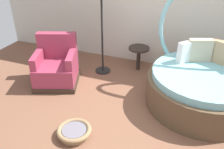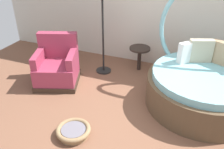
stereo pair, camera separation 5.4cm
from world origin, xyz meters
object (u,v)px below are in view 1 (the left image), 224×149
at_px(pet_basket, 74,131).
at_px(side_table, 139,51).
at_px(round_daybed, 204,81).
at_px(red_armchair, 57,67).

distance_m(pet_basket, side_table, 2.36).
bearing_deg(side_table, round_daybed, -29.48).
bearing_deg(red_armchair, side_table, 38.74).
relative_size(round_daybed, pet_basket, 4.09).
height_order(red_armchair, pet_basket, red_armchair).
xyz_separation_m(round_daybed, pet_basket, (-1.66, -1.55, -0.34)).
xyz_separation_m(red_armchair, pet_basket, (1.04, -1.22, -0.26)).
distance_m(round_daybed, red_armchair, 2.72).
relative_size(round_daybed, red_armchair, 2.04).
bearing_deg(side_table, red_armchair, -141.26).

